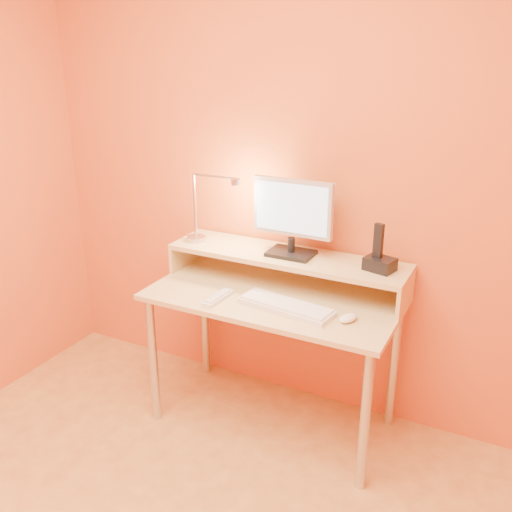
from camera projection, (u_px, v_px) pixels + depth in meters
The scene contains 25 objects.
wall_back at pixel (302, 173), 2.78m from camera, with size 3.00×0.04×2.50m, color #C95925.
desk_leg_fl at pixel (153, 360), 2.86m from camera, with size 0.04×0.04×0.69m, color silver.
desk_leg_fr at pixel (365, 422), 2.40m from camera, with size 0.04×0.04×0.69m, color silver.
desk_leg_bl at pixel (205, 320), 3.28m from camera, with size 0.04×0.04×0.69m, color silver.
desk_leg_br at pixel (394, 365), 2.81m from camera, with size 0.04×0.04×0.69m, color silver.
desk_lower at pixel (273, 298), 2.71m from camera, with size 1.20×0.60×0.03m, color #DEC181.
shelf_riser_left at pixel (186, 253), 3.06m from camera, with size 0.02×0.30×0.14m, color #DEC181.
shelf_riser_right at pixel (406, 294), 2.56m from camera, with size 0.02×0.30×0.14m, color #DEC181.
desk_shelf at pixel (287, 257), 2.78m from camera, with size 1.20×0.30×0.03m, color #DEC181.
monitor_foot at pixel (291, 253), 2.76m from camera, with size 0.22×0.16×0.02m, color black.
monitor_neck at pixel (291, 245), 2.75m from camera, with size 0.04×0.04×0.07m, color black.
monitor_panel at pixel (293, 208), 2.69m from camera, with size 0.40×0.04×0.27m, color #B4B4BA.
monitor_back at pixel (295, 206), 2.71m from camera, with size 0.36×0.01×0.23m, color black.
monitor_screen at pixel (291, 208), 2.67m from camera, with size 0.36×0.00×0.24m, color #9EBFD9.
lamp_base at pixel (196, 239), 2.96m from camera, with size 0.10×0.10×0.03m, color silver.
lamp_post at pixel (195, 206), 2.89m from camera, with size 0.01×0.01×0.33m, color silver.
lamp_arm at pixel (214, 176), 2.78m from camera, with size 0.01×0.01×0.24m, color silver.
lamp_head at pixel (236, 182), 2.74m from camera, with size 0.04×0.04×0.03m, color silver.
lamp_bulb at pixel (236, 185), 2.75m from camera, with size 0.03×0.03×0.00m, color #FFEAC6.
phone_dock at pixel (380, 264), 2.57m from camera, with size 0.13×0.10×0.06m, color black.
phone_handset at pixel (378, 241), 2.54m from camera, with size 0.04×0.03×0.16m, color black.
phone_led at pixel (387, 270), 2.51m from camera, with size 0.01×0.00×0.04m, color #1E1FFD.
keyboard at pixel (286, 307), 2.56m from camera, with size 0.45×0.14×0.02m, color silver.
mouse at pixel (348, 318), 2.45m from camera, with size 0.06×0.10×0.03m, color silver.
remote_control at pixel (218, 298), 2.66m from camera, with size 0.05×0.20×0.02m, color silver.
Camera 1 is at (1.03, -1.06, 1.86)m, focal length 39.71 mm.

